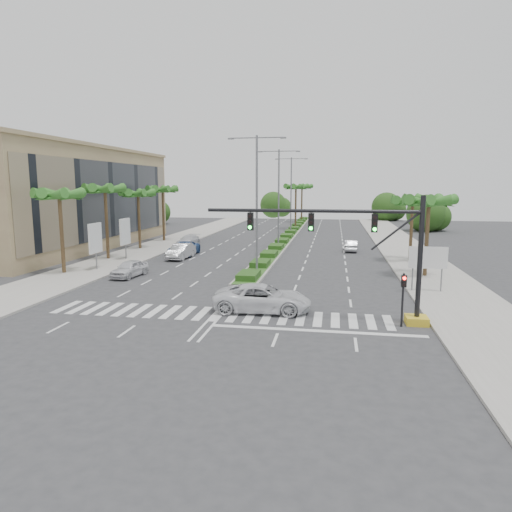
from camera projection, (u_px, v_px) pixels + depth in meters
The scene contains 28 objects.
ground at pixel (218, 314), 27.57m from camera, with size 160.00×160.00×0.00m, color #333335.
footpath_right at pixel (420, 264), 44.49m from camera, with size 6.00×120.00×0.15m, color gray.
footpath_left at pixel (128, 256), 49.58m from camera, with size 6.00×120.00×0.15m, color gray.
median at pixel (290, 234), 71.38m from camera, with size 2.20×75.00×0.20m, color gray.
median_grass at pixel (290, 234), 71.36m from camera, with size 1.80×75.00×0.04m, color #31501B.
building at pixel (66, 199), 56.32m from camera, with size 12.00×36.00×12.00m, color tan.
signal_gantry at pixel (378, 262), 25.48m from camera, with size 12.60×1.20×7.20m.
pedestrian_signal at pixel (403, 291), 24.82m from camera, with size 0.28×0.36×3.00m.
direction_sign at pixel (428, 260), 32.71m from camera, with size 2.70×0.11×3.40m.
billboard_near at pixel (95, 239), 41.23m from camera, with size 0.18×2.10×4.35m.
billboard_far at pixel (125, 232), 47.07m from camera, with size 0.18×2.10×4.35m.
palm_left_near at pixel (59, 198), 39.04m from camera, with size 4.57×4.68×7.55m.
palm_left_mid at pixel (105, 192), 46.77m from camera, with size 4.57×4.68×7.95m.
palm_left_far at pixel (138, 196), 54.65m from camera, with size 4.57×4.68×7.35m.
palm_left_end at pixel (163, 191), 62.38m from camera, with size 4.57×4.68×7.75m.
palm_right_near at pixel (429, 204), 37.82m from camera, with size 4.57×4.68×7.05m.
palm_right_far at pixel (413, 204), 45.66m from camera, with size 4.57×4.68×6.75m.
palm_median_a at pixel (296, 188), 80.03m from camera, with size 4.57×4.68×8.05m.
palm_median_b at pixel (302, 188), 94.63m from camera, with size 4.57×4.68×8.05m.
streetlight_near at pixel (257, 196), 40.16m from camera, with size 5.10×0.25×12.00m.
streetlight_mid at pixel (279, 193), 55.74m from camera, with size 5.10×0.25×12.00m.
streetlight_far at pixel (291, 191), 71.32m from camera, with size 5.10×0.25×12.00m.
car_parked_a at pixel (130, 269), 38.79m from camera, with size 1.68×4.18×1.42m, color silver.
car_parked_b at pixel (181, 251), 48.35m from camera, with size 1.68×4.80×1.58m, color silver.
car_parked_c at pixel (184, 249), 50.69m from camera, with size 2.51×5.45×1.52m, color #2B4B85.
car_parked_d at pixel (188, 240), 59.03m from camera, with size 1.86×4.57×1.33m, color silver.
car_crossing at pixel (262, 298), 28.13m from camera, with size 2.77×6.01×1.67m, color silver.
car_right at pixel (351, 246), 53.91m from camera, with size 1.42×4.06×1.34m, color #AFB0B4.
Camera 1 is at (6.79, -25.92, 7.73)m, focal length 32.00 mm.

